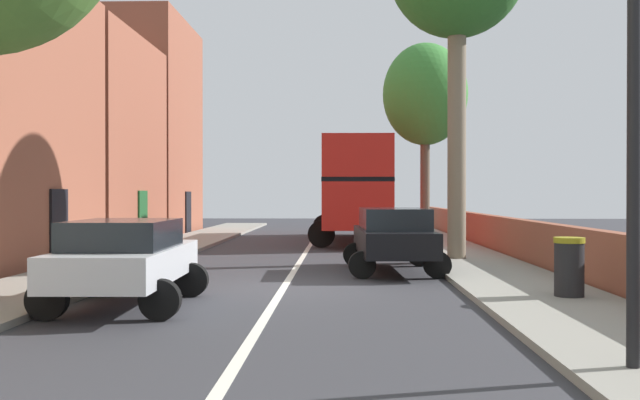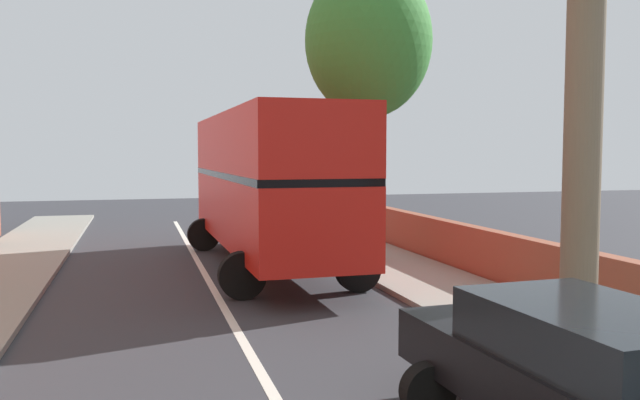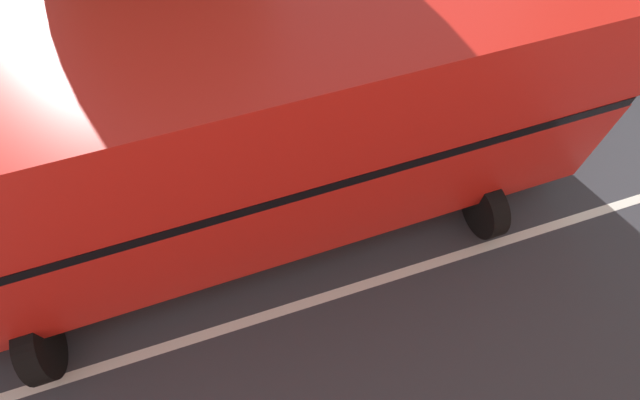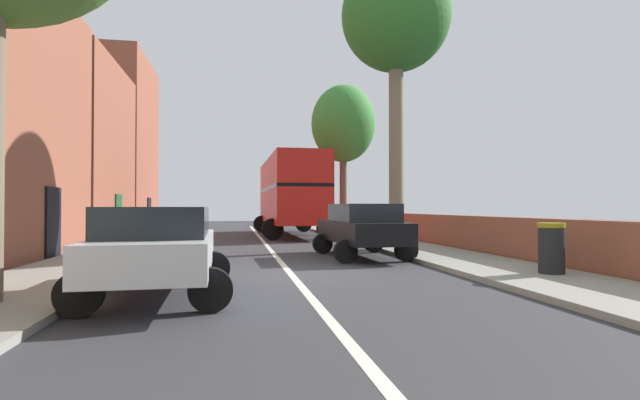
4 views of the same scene
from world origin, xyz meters
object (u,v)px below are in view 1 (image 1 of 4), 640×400
parked_car_silver_left_2 (126,257)px  litter_bin_right (569,267)px  double_decker_bus (353,185)px  parked_car_black_right_0 (393,236)px  street_tree_right_3 (425,95)px  lamppost_right (634,19)px

parked_car_silver_left_2 → litter_bin_right: bearing=5.7°
double_decker_bus → parked_car_black_right_0: 11.75m
double_decker_bus → litter_bin_right: (3.60, -16.50, -1.70)m
parked_car_silver_left_2 → street_tree_right_3: 20.01m
street_tree_right_3 → lamppost_right: street_tree_right_3 is taller
parked_car_silver_left_2 → lamppost_right: 8.62m
lamppost_right → parked_car_black_right_0: bearing=100.1°
parked_car_silver_left_2 → lamppost_right: bearing=-33.0°
double_decker_bus → lamppost_right: lamppost_right is taller
parked_car_black_right_0 → street_tree_right_3: size_ratio=0.55×
litter_bin_right → street_tree_right_3: bearing=91.9°
litter_bin_right → double_decker_bus: bearing=102.3°
parked_car_black_right_0 → street_tree_right_3: street_tree_right_3 is taller
double_decker_bus → parked_car_black_right_0: bearing=-86.1°
parked_car_silver_left_2 → parked_car_black_right_0: bearing=48.5°
lamppost_right → double_decker_bus: bearing=96.8°
lamppost_right → litter_bin_right: 6.16m
litter_bin_right → parked_car_black_right_0: bearing=119.9°
parked_car_black_right_0 → double_decker_bus: bearing=93.9°
street_tree_right_3 → litter_bin_right: (0.56, -17.11, -5.49)m
street_tree_right_3 → lamppost_right: 22.43m
parked_car_black_right_0 → lamppost_right: bearing=-79.9°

